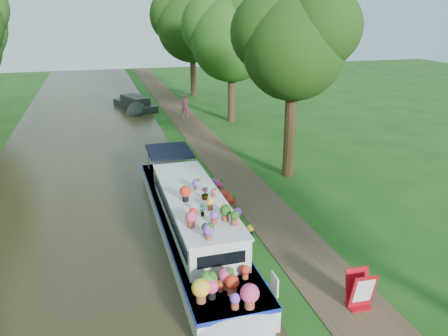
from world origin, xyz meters
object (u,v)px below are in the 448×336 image
(sandwich_board, at_px, (360,291))
(pedestrian_pink, at_px, (185,105))
(second_boat, at_px, (135,104))
(plant_boat, at_px, (195,222))

(sandwich_board, height_order, pedestrian_pink, pedestrian_pink)
(second_boat, bearing_deg, plant_boat, -110.93)
(second_boat, xyz_separation_m, pedestrian_pink, (3.51, -4.02, 0.48))
(second_boat, relative_size, sandwich_board, 5.62)
(pedestrian_pink, bearing_deg, plant_boat, -94.53)
(sandwich_board, relative_size, pedestrian_pink, 0.61)
(plant_boat, bearing_deg, second_boat, 89.71)
(plant_boat, bearing_deg, sandwich_board, -52.98)
(plant_boat, height_order, sandwich_board, plant_boat)
(pedestrian_pink, bearing_deg, second_boat, 137.07)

